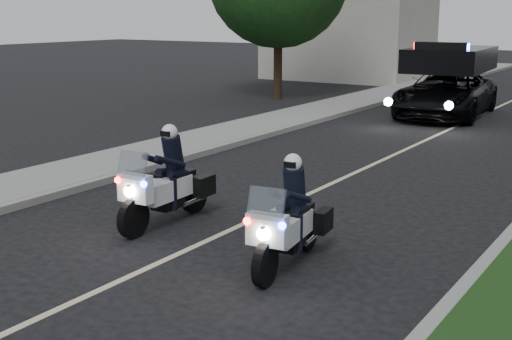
# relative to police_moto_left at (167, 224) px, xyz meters

# --- Properties ---
(ground) EXTENTS (120.00, 120.00, 0.00)m
(ground) POSITION_rel_police_moto_left_xyz_m (1.14, 0.08, 0.00)
(ground) COLOR black
(ground) RESTS_ON ground
(curb_left) EXTENTS (0.20, 60.00, 0.15)m
(curb_left) POSITION_rel_police_moto_left_xyz_m (-2.96, 10.08, 0.07)
(curb_left) COLOR gray
(curb_left) RESTS_ON ground
(sidewalk_left) EXTENTS (2.00, 60.00, 0.16)m
(sidewalk_left) POSITION_rel_police_moto_left_xyz_m (-4.06, 10.08, 0.08)
(sidewalk_left) COLOR gray
(sidewalk_left) RESTS_ON ground
(building_far) EXTENTS (8.00, 6.00, 7.00)m
(building_far) POSITION_rel_police_moto_left_xyz_m (-8.86, 26.08, 3.50)
(building_far) COLOR #A8A396
(building_far) RESTS_ON ground
(lane_marking) EXTENTS (0.12, 50.00, 0.01)m
(lane_marking) POSITION_rel_police_moto_left_xyz_m (1.14, 10.08, 0.00)
(lane_marking) COLOR #BFB78C
(lane_marking) RESTS_ON ground
(police_moto_left) EXTENTS (0.79, 2.07, 1.74)m
(police_moto_left) POSITION_rel_police_moto_left_xyz_m (0.00, 0.00, 0.00)
(police_moto_left) COLOR white
(police_moto_left) RESTS_ON ground
(police_moto_right) EXTENTS (0.94, 2.01, 1.65)m
(police_moto_right) POSITION_rel_police_moto_left_xyz_m (2.79, -0.61, 0.00)
(police_moto_right) COLOR silver
(police_moto_right) RESTS_ON ground
(police_suv) EXTENTS (3.09, 5.95, 2.80)m
(police_suv) POSITION_rel_police_moto_left_xyz_m (0.14, 14.96, 0.00)
(police_suv) COLOR black
(police_suv) RESTS_ON ground
(bicycle) EXTENTS (0.78, 1.85, 0.94)m
(bicycle) POSITION_rel_police_moto_left_xyz_m (-1.44, 21.77, 0.00)
(bicycle) COLOR black
(bicycle) RESTS_ON ground
(cyclist) EXTENTS (0.65, 0.47, 1.71)m
(cyclist) POSITION_rel_police_moto_left_xyz_m (-1.44, 21.77, 0.00)
(cyclist) COLOR black
(cyclist) RESTS_ON ground
(tree_left_near) EXTENTS (7.63, 7.63, 9.76)m
(tree_left_near) POSITION_rel_police_moto_left_xyz_m (-7.36, 16.01, 0.00)
(tree_left_near) COLOR #184416
(tree_left_near) RESTS_ON ground
(tree_left_far) EXTENTS (6.06, 6.06, 8.29)m
(tree_left_far) POSITION_rel_police_moto_left_xyz_m (-8.45, 30.44, 0.00)
(tree_left_far) COLOR black
(tree_left_far) RESTS_ON ground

